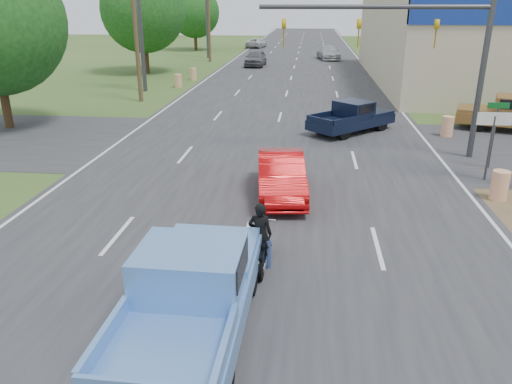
# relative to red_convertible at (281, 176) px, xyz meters

# --- Properties ---
(main_road) EXTENTS (15.00, 180.00, 0.02)m
(main_road) POSITION_rel_red_convertible_xyz_m (-0.79, 28.41, -0.71)
(main_road) COLOR #2D2D30
(main_road) RESTS_ON ground
(cross_road) EXTENTS (120.00, 10.00, 0.02)m
(cross_road) POSITION_rel_red_convertible_xyz_m (-0.79, 6.41, -0.71)
(cross_road) COLOR #2D2D30
(cross_road) RESTS_ON ground
(utility_pole_2) EXTENTS (2.00, 0.28, 10.00)m
(utility_pole_2) POSITION_rel_red_convertible_xyz_m (8.71, 19.41, 4.60)
(utility_pole_2) COLOR #4C3823
(utility_pole_2) RESTS_ON ground
(utility_pole_3) EXTENTS (2.00, 0.28, 10.00)m
(utility_pole_3) POSITION_rel_red_convertible_xyz_m (8.71, 37.41, 4.60)
(utility_pole_3) COLOR #4C3823
(utility_pole_3) RESTS_ON ground
(utility_pole_5) EXTENTS (2.00, 0.28, 10.00)m
(utility_pole_5) POSITION_rel_red_convertible_xyz_m (-10.29, 16.41, 4.60)
(utility_pole_5) COLOR #4C3823
(utility_pole_5) RESTS_ON ground
(utility_pole_6) EXTENTS (2.00, 0.28, 10.00)m
(utility_pole_6) POSITION_rel_red_convertible_xyz_m (-10.29, 40.41, 4.60)
(utility_pole_6) COLOR #4C3823
(utility_pole_6) RESTS_ON ground
(tree_1) EXTENTS (7.56, 7.56, 9.36)m
(tree_1) POSITION_rel_red_convertible_xyz_m (-14.29, 30.41, 4.86)
(tree_1) COLOR #422D19
(tree_1) RESTS_ON ground
(tree_2) EXTENTS (6.72, 6.72, 8.32)m
(tree_2) POSITION_rel_red_convertible_xyz_m (-14.99, 54.41, 4.24)
(tree_2) COLOR #422D19
(tree_2) RESTS_ON ground
(tree_5) EXTENTS (7.98, 7.98, 9.88)m
(tree_5) POSITION_rel_red_convertible_xyz_m (29.21, 83.41, 5.17)
(tree_5) COLOR #422D19
(tree_5) RESTS_ON ground
(tree_6) EXTENTS (8.82, 8.82, 10.92)m
(tree_6) POSITION_rel_red_convertible_xyz_m (-30.79, 83.41, 5.79)
(tree_6) COLOR #422D19
(tree_6) RESTS_ON ground
(barrel_0) EXTENTS (0.56, 0.56, 1.00)m
(barrel_0) POSITION_rel_red_convertible_xyz_m (7.21, 0.41, -0.22)
(barrel_0) COLOR orange
(barrel_0) RESTS_ON ground
(barrel_1) EXTENTS (0.56, 0.56, 1.00)m
(barrel_1) POSITION_rel_red_convertible_xyz_m (7.61, 8.91, -0.22)
(barrel_1) COLOR orange
(barrel_1) RESTS_ON ground
(barrel_2) EXTENTS (0.56, 0.56, 1.00)m
(barrel_2) POSITION_rel_red_convertible_xyz_m (-9.29, 22.41, -0.22)
(barrel_2) COLOR orange
(barrel_2) RESTS_ON ground
(barrel_3) EXTENTS (0.56, 0.56, 1.00)m
(barrel_3) POSITION_rel_red_convertible_xyz_m (-8.99, 26.41, -0.22)
(barrel_3) COLOR orange
(barrel_3) RESTS_ON ground
(lane_sign) EXTENTS (1.20, 0.08, 2.52)m
(lane_sign) POSITION_rel_red_convertible_xyz_m (7.41, 2.41, 1.18)
(lane_sign) COLOR #3F3F44
(lane_sign) RESTS_ON ground
(street_name_sign) EXTENTS (0.80, 0.08, 2.61)m
(street_name_sign) POSITION_rel_red_convertible_xyz_m (8.01, 3.91, 0.89)
(street_name_sign) COLOR #3F3F44
(street_name_sign) RESTS_ON ground
(signal_mast) EXTENTS (9.12, 0.40, 7.00)m
(signal_mast) POSITION_rel_red_convertible_xyz_m (5.04, 5.41, 4.08)
(signal_mast) COLOR #3F3F44
(signal_mast) RESTS_ON ground
(red_convertible) EXTENTS (1.99, 4.50, 1.44)m
(red_convertible) POSITION_rel_red_convertible_xyz_m (0.00, 0.00, 0.00)
(red_convertible) COLOR #B3080A
(red_convertible) RESTS_ON ground
(motorcycle) EXTENTS (0.62, 2.01, 1.02)m
(motorcycle) POSITION_rel_red_convertible_xyz_m (-0.22, -5.00, -0.27)
(motorcycle) COLOR black
(motorcycle) RESTS_ON ground
(rider) EXTENTS (0.60, 0.41, 1.62)m
(rider) POSITION_rel_red_convertible_xyz_m (-0.22, -4.96, 0.09)
(rider) COLOR black
(rider) RESTS_ON ground
(blue_pickup) EXTENTS (2.24, 5.64, 1.86)m
(blue_pickup) POSITION_rel_red_convertible_xyz_m (-1.28, -7.64, 0.22)
(blue_pickup) COLOR black
(blue_pickup) RESTS_ON ground
(navy_pickup) EXTENTS (4.64, 4.64, 1.57)m
(navy_pickup) POSITION_rel_red_convertible_xyz_m (3.09, 9.35, 0.08)
(navy_pickup) COLOR black
(navy_pickup) RESTS_ON ground
(brown_pickup) EXTENTS (5.73, 3.62, 1.78)m
(brown_pickup) POSITION_rel_red_convertible_xyz_m (11.05, 10.45, 0.18)
(brown_pickup) COLOR black
(brown_pickup) RESTS_ON ground
(distant_car_grey) EXTENTS (2.10, 4.81, 1.62)m
(distant_car_grey) POSITION_rel_red_convertible_xyz_m (-4.79, 36.78, 0.09)
(distant_car_grey) COLOR #56565B
(distant_car_grey) RESTS_ON ground
(distant_car_silver) EXTENTS (2.93, 5.45, 1.50)m
(distant_car_silver) POSITION_rel_red_convertible_xyz_m (2.87, 44.09, 0.03)
(distant_car_silver) COLOR #A9A8AD
(distant_car_silver) RESTS_ON ground
(distant_car_white) EXTENTS (2.93, 5.17, 1.36)m
(distant_car_white) POSITION_rel_red_convertible_xyz_m (-7.14, 59.42, -0.04)
(distant_car_white) COLOR silver
(distant_car_white) RESTS_ON ground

